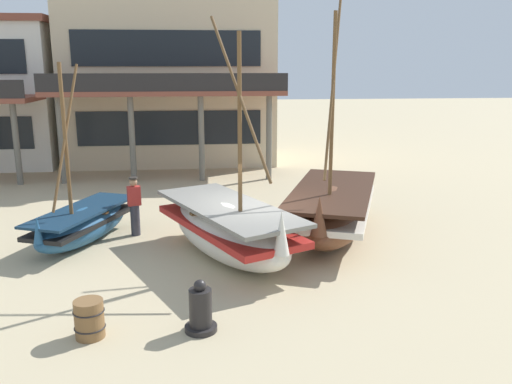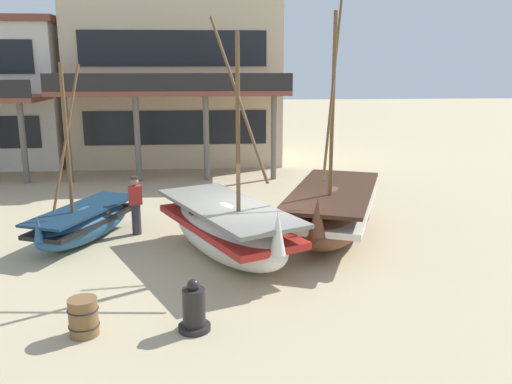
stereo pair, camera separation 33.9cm
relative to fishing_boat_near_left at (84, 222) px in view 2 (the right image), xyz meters
The scene contains 8 objects.
ground_plane 4.93m from the fishing_boat_near_left, 16.90° to the right, with size 120.00×120.00×0.00m, color tan.
fishing_boat_near_left is the anchor object (origin of this frame).
fishing_boat_centre_large 6.88m from the fishing_boat_near_left, ahead, with size 3.86×5.84×6.82m.
fishing_boat_far_right 4.21m from the fishing_boat_near_left, 22.42° to the right, with size 3.72×5.19×5.87m.
fisherman_by_hull 1.46m from the fishing_boat_near_left, 20.64° to the left, with size 0.41×0.31×1.68m.
capstan_winch 6.20m from the fishing_boat_near_left, 59.28° to the right, with size 0.60×0.60×0.99m.
wooden_barrel 5.49m from the fishing_boat_near_left, 77.41° to the right, with size 0.56×0.56×0.70m.
harbor_building_main 13.81m from the fishing_boat_near_left, 81.68° to the left, with size 10.21×8.41×10.78m.
Camera 2 is at (-1.11, -12.90, 4.76)m, focal length 37.44 mm.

